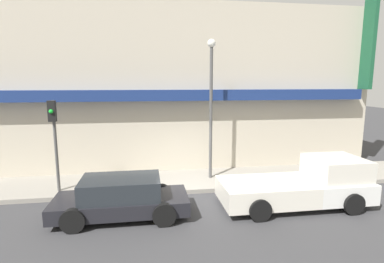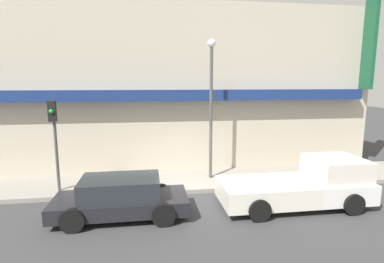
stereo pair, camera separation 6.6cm
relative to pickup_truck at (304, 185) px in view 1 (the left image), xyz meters
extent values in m
plane|color=#38383A|center=(-4.01, 1.69, -0.77)|extent=(80.00, 80.00, 0.00)
cube|color=gray|center=(-4.01, 3.12, -0.69)|extent=(36.00, 2.86, 0.18)
cube|color=#BCB29E|center=(-4.01, 6.04, 3.34)|extent=(19.80, 3.00, 8.22)
cube|color=navy|center=(-4.01, 4.24, 3.10)|extent=(18.22, 0.60, 0.50)
cube|color=#195133|center=(5.39, 4.14, 6.79)|extent=(0.20, 0.80, 6.88)
cube|color=white|center=(1.22, 0.00, -0.17)|extent=(2.15, 2.04, 0.72)
cube|color=silver|center=(1.22, 0.00, 0.58)|extent=(1.83, 1.87, 0.78)
cube|color=silver|center=(-1.47, 0.00, -0.17)|extent=(3.23, 2.04, 0.72)
cylinder|color=black|center=(1.27, 1.02, -0.40)|extent=(0.75, 0.22, 0.75)
cylinder|color=black|center=(1.27, -1.02, -0.40)|extent=(0.75, 0.22, 0.75)
cylinder|color=black|center=(-2.06, 1.02, -0.40)|extent=(0.75, 0.22, 0.75)
cylinder|color=black|center=(-2.06, -1.02, -0.40)|extent=(0.75, 0.22, 0.75)
cube|color=black|center=(-6.52, 0.00, -0.31)|extent=(4.41, 1.78, 0.48)
cube|color=#23282D|center=(-6.52, 0.00, 0.26)|extent=(2.56, 1.60, 0.65)
cylinder|color=black|center=(-5.15, 0.89, -0.40)|extent=(0.75, 0.22, 0.75)
cylinder|color=black|center=(-5.15, -0.89, -0.40)|extent=(0.75, 0.22, 0.75)
cylinder|color=black|center=(-7.88, 0.89, -0.40)|extent=(0.75, 0.22, 0.75)
cylinder|color=black|center=(-7.88, -0.89, -0.40)|extent=(0.75, 0.22, 0.75)
cylinder|color=yellow|center=(-5.87, 2.06, -0.34)|extent=(0.18, 0.18, 0.52)
sphere|color=yellow|center=(-5.87, 2.06, -0.01)|extent=(0.17, 0.17, 0.17)
cylinder|color=#4C4C4C|center=(-2.81, 3.16, 2.28)|extent=(0.14, 0.14, 5.75)
sphere|color=silver|center=(-2.81, 3.16, 5.33)|extent=(0.36, 0.36, 0.36)
cylinder|color=#4C4C4C|center=(-9.16, 2.44, 1.21)|extent=(0.12, 0.12, 3.61)
cube|color=black|center=(-9.16, 2.28, 2.61)|extent=(0.28, 0.20, 0.80)
sphere|color=green|center=(-9.16, 2.16, 2.61)|extent=(0.16, 0.16, 0.16)
camera|label=1|loc=(-5.63, -9.71, 3.69)|focal=28.00mm
camera|label=2|loc=(-5.56, -9.72, 3.69)|focal=28.00mm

